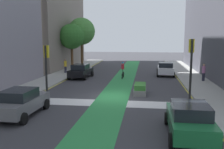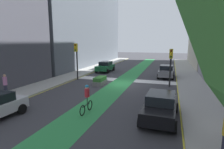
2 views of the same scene
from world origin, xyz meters
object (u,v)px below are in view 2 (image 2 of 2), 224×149
at_px(traffic_signal_near_right, 76,55).
at_px(car_grey_left_near, 166,71).
at_px(cyclist_in_lane, 87,98).
at_px(car_green_right_near, 105,66).
at_px(car_black_left_far, 160,106).
at_px(traffic_signal_near_left, 171,60).
at_px(pedestrian_sidewalk_right_a, 5,84).
at_px(median_planter, 100,81).

bearing_deg(traffic_signal_near_right, car_grey_left_near, -153.74).
relative_size(car_grey_left_near, cyclist_in_lane, 2.28).
bearing_deg(cyclist_in_lane, car_green_right_near, -74.25).
bearing_deg(traffic_signal_near_right, cyclist_in_lane, 121.84).
xyz_separation_m(car_green_right_near, cyclist_in_lane, (-4.56, 16.17, 0.17)).
bearing_deg(car_grey_left_near, car_black_left_far, 90.28).
relative_size(traffic_signal_near_left, cyclist_in_lane, 2.10).
distance_m(car_green_right_near, pedestrian_sidewalk_right_a, 15.33).
xyz_separation_m(traffic_signal_near_left, car_grey_left_near, (0.50, -5.27, -1.95)).
bearing_deg(car_green_right_near, cyclist_in_lane, 105.75).
height_order(car_grey_left_near, median_planter, car_grey_left_near).
xyz_separation_m(traffic_signal_near_right, car_black_left_far, (-10.38, 8.81, -2.28)).
distance_m(cyclist_in_lane, median_planter, 8.00).
relative_size(traffic_signal_near_left, car_black_left_far, 0.91).
height_order(car_black_left_far, cyclist_in_lane, cyclist_in_lane).
height_order(car_black_left_far, pedestrian_sidewalk_right_a, pedestrian_sidewalk_right_a).
relative_size(car_grey_left_near, car_black_left_far, 0.99).
height_order(car_grey_left_near, pedestrian_sidewalk_right_a, pedestrian_sidewalk_right_a).
bearing_deg(pedestrian_sidewalk_right_a, car_green_right_near, -104.26).
bearing_deg(traffic_signal_near_right, median_planter, 157.43).
xyz_separation_m(traffic_signal_near_right, median_planter, (-3.59, 1.49, -2.68)).
xyz_separation_m(traffic_signal_near_right, car_green_right_near, (-1.14, -6.98, -2.28)).
bearing_deg(cyclist_in_lane, pedestrian_sidewalk_right_a, -8.97).
height_order(traffic_signal_near_right, car_green_right_near, traffic_signal_near_right).
bearing_deg(car_grey_left_near, pedestrian_sidewalk_right_a, 45.03).
distance_m(traffic_signal_near_right, cyclist_in_lane, 11.02).
xyz_separation_m(car_green_right_near, pedestrian_sidewalk_right_a, (3.78, 14.85, 0.23)).
height_order(traffic_signal_near_right, median_planter, traffic_signal_near_right).
height_order(pedestrian_sidewalk_right_a, median_planter, pedestrian_sidewalk_right_a).
xyz_separation_m(car_grey_left_near, pedestrian_sidewalk_right_a, (12.94, 12.96, 0.23)).
distance_m(traffic_signal_near_right, median_planter, 4.72).
distance_m(traffic_signal_near_right, traffic_signal_near_left, 10.82).
bearing_deg(pedestrian_sidewalk_right_a, car_grey_left_near, -134.97).
distance_m(car_grey_left_near, median_planter, 9.41).
relative_size(car_black_left_far, pedestrian_sidewalk_right_a, 2.46).
bearing_deg(car_grey_left_near, median_planter, 44.42).
xyz_separation_m(car_grey_left_near, car_green_right_near, (9.17, -1.90, 0.00)).
bearing_deg(cyclist_in_lane, median_planter, -74.67).
height_order(traffic_signal_near_left, pedestrian_sidewalk_right_a, traffic_signal_near_left).
bearing_deg(traffic_signal_near_left, traffic_signal_near_right, -0.97).
distance_m(car_green_right_near, cyclist_in_lane, 16.80).
bearing_deg(car_green_right_near, car_black_left_far, 120.31).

